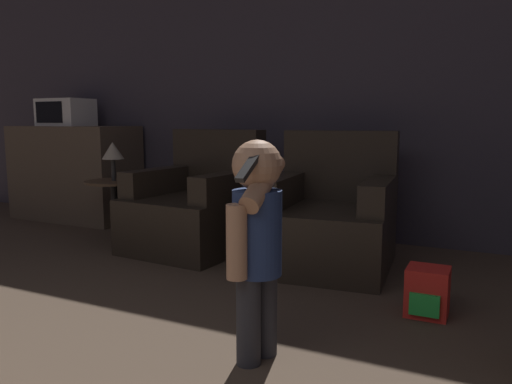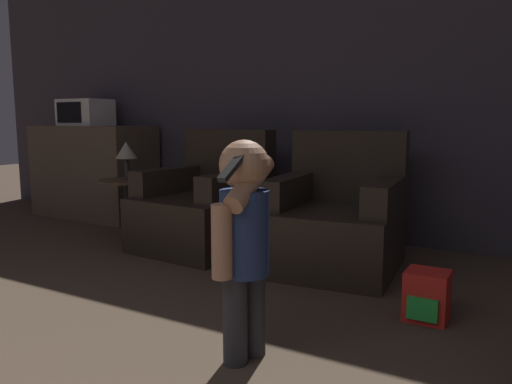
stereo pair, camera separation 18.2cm
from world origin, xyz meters
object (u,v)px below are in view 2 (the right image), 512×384
Objects in this scene: armchair_left at (206,208)px; toy_backpack at (427,296)px; person_toddler at (243,233)px; lamp at (126,151)px; armchair_right at (336,221)px; microwave at (85,113)px.

armchair_left is 1.94m from toy_backpack.
person_toddler reaches higher than lamp.
person_toddler is (0.15, -1.47, 0.23)m from armchair_right.
armchair_right reaches higher than lamp.
armchair_right is 3.83× the size of toy_backpack.
armchair_left is 3.79× the size of toy_backpack.
microwave reaches higher than toy_backpack.
armchair_left is 0.88m from lamp.
microwave is (-1.84, 0.48, 0.76)m from armchair_left.
armchair_left is 1.90× the size of microwave.
lamp is (-2.58, 0.59, 0.62)m from toy_backpack.
armchair_left is 0.99× the size of armchair_right.
armchair_right is (1.08, -0.00, 0.00)m from armchair_left.
toy_backpack is (0.73, -0.65, -0.19)m from armchair_right.
microwave is at bearing 169.85° from armchair_left.
microwave is at bearing 153.46° from lamp.
person_toddler is 1.84× the size of microwave.
armchair_left is 1.93m from person_toddler.
person_toddler is 1.08m from toy_backpack.
armchair_right is at bearing 138.13° from toy_backpack.
armchair_right reaches higher than person_toddler.
lamp is at bearing -112.19° from person_toddler.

